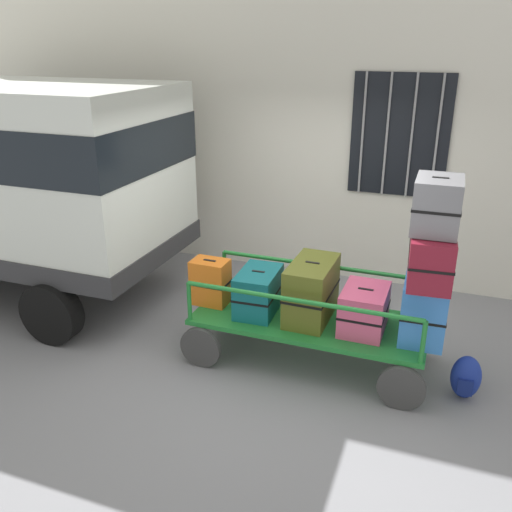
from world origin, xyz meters
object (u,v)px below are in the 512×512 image
suitcase_right_bottom (424,308)px  backpack (466,378)px  suitcase_midleft_bottom (258,291)px  suitcase_right_middle (431,256)px  suitcase_left_bottom (210,282)px  suitcase_center_bottom (311,290)px  suitcase_right_top (437,205)px  luggage_cart (309,326)px  suitcase_midright_bottom (364,309)px

suitcase_right_bottom → backpack: bearing=-20.0°
suitcase_midleft_bottom → backpack: bearing=-2.7°
suitcase_midleft_bottom → suitcase_right_middle: bearing=1.9°
suitcase_left_bottom → suitcase_right_middle: bearing=1.3°
suitcase_right_bottom → suitcase_center_bottom: bearing=-179.8°
suitcase_left_bottom → backpack: suitcase_left_bottom is taller
suitcase_right_bottom → backpack: suitcase_right_bottom is taller
suitcase_right_middle → suitcase_right_top: suitcase_right_top is taller
luggage_cart → suitcase_left_bottom: size_ratio=4.91×
suitcase_midright_bottom → backpack: suitcase_midright_bottom is taller
suitcase_left_bottom → suitcase_midright_bottom: suitcase_left_bottom is taller
suitcase_left_bottom → suitcase_midleft_bottom: suitcase_left_bottom is taller
suitcase_right_top → backpack: bearing=-18.0°
suitcase_midleft_bottom → suitcase_center_bottom: bearing=6.4°
suitcase_right_middle → suitcase_right_bottom: bearing=90.0°
suitcase_right_bottom → suitcase_right_middle: size_ratio=0.80×
suitcase_left_bottom → suitcase_center_bottom: size_ratio=0.66×
suitcase_midleft_bottom → backpack: suitcase_midleft_bottom is taller
suitcase_left_bottom → suitcase_center_bottom: 1.09m
suitcase_right_middle → suitcase_right_top: 0.48m
suitcase_midleft_bottom → luggage_cart: bearing=3.2°
suitcase_right_bottom → suitcase_midright_bottom: bearing=-173.6°
suitcase_right_top → suitcase_right_middle: bearing=90.0°
suitcase_right_middle → backpack: (0.45, -0.15, -1.09)m
luggage_cart → suitcase_midleft_bottom: bearing=-176.8°
suitcase_right_bottom → backpack: 0.74m
backpack → suitcase_left_bottom: bearing=177.7°
luggage_cart → backpack: (1.53, -0.13, -0.17)m
suitcase_midright_bottom → suitcase_midleft_bottom: bearing=-179.8°
suitcase_midleft_bottom → suitcase_midright_bottom: size_ratio=1.07×
suitcase_right_middle → suitcase_midright_bottom: bearing=-174.6°
luggage_cart → suitcase_left_bottom: bearing=-178.7°
luggage_cart → suitcase_right_bottom: 1.16m
luggage_cart → suitcase_left_bottom: 1.14m
suitcase_center_bottom → suitcase_midright_bottom: suitcase_center_bottom is taller
luggage_cart → suitcase_midleft_bottom: (-0.54, -0.03, 0.32)m
suitcase_right_bottom → suitcase_right_middle: (0.00, -0.01, 0.53)m
suitcase_left_bottom → suitcase_right_bottom: suitcase_right_bottom is taller
suitcase_right_top → suitcase_midleft_bottom: bearing=-178.4°
backpack → suitcase_right_bottom: bearing=160.0°
suitcase_midleft_bottom → suitcase_right_bottom: 1.63m
suitcase_midleft_bottom → suitcase_right_top: bearing=1.6°
suitcase_right_top → suitcase_right_bottom: bearing=90.0°
suitcase_left_bottom → suitcase_midleft_bottom: (0.54, -0.01, -0.02)m
suitcase_left_bottom → luggage_cart: bearing=1.3°
suitcase_midleft_bottom → suitcase_midright_bottom: bearing=0.2°
suitcase_midleft_bottom → suitcase_right_top: (1.63, 0.05, 1.08)m
suitcase_left_bottom → suitcase_midright_bottom: (1.63, -0.00, -0.03)m
suitcase_midleft_bottom → suitcase_right_middle: suitcase_right_middle is taller
suitcase_left_bottom → suitcase_midright_bottom: bearing=-0.1°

